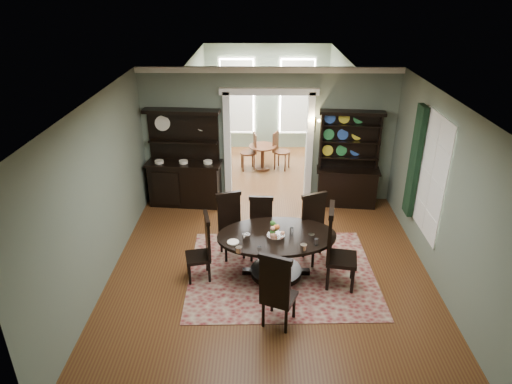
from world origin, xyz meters
TOP-DOWN VIEW (x-y plane):
  - room at (0.00, 0.04)m, footprint 5.51×6.01m
  - parlor at (0.00, 5.53)m, footprint 3.51×3.50m
  - doorway_trim at (0.00, 3.00)m, footprint 2.08×0.25m
  - right_window at (2.69, 0.93)m, footprint 0.15×1.47m
  - wall_sconce at (0.95, 2.85)m, footprint 0.27×0.21m
  - rug at (0.20, 0.07)m, footprint 3.26×2.71m
  - dining_table at (0.11, 0.02)m, footprint 2.08×1.98m
  - centerpiece at (0.09, -0.07)m, footprint 1.49×0.96m
  - chair_far_left at (-0.71, 0.70)m, footprint 0.56×0.54m
  - chair_far_mid at (-0.16, 0.65)m, footprint 0.44×0.41m
  - chair_far_right at (0.81, 0.56)m, footprint 0.60×0.59m
  - chair_end_left at (-1.11, -0.07)m, footprint 0.50×0.52m
  - chair_end_right at (1.04, -0.23)m, footprint 0.58×0.61m
  - chair_near at (0.07, -1.28)m, footprint 0.60×0.59m
  - sideboard at (-1.84, 2.75)m, footprint 1.68×0.72m
  - welsh_dresser at (1.75, 2.77)m, footprint 1.41×0.64m
  - parlor_table at (-0.12, 4.77)m, footprint 0.71×0.71m
  - parlor_chair_left at (-0.44, 4.76)m, footprint 0.44×0.43m
  - parlor_chair_right at (0.33, 4.84)m, footprint 0.47×0.46m

SIDE VIEW (x-z plane):
  - rug at x=0.20m, z-range 0.00..0.01m
  - parlor_table at x=-0.12m, z-range 0.10..0.76m
  - parlor_chair_left at x=-0.44m, z-range 0.03..1.02m
  - parlor_chair_right at x=0.33m, z-range 0.03..1.03m
  - dining_table at x=0.11m, z-range 0.15..0.94m
  - chair_far_mid at x=-0.16m, z-range 0.03..1.18m
  - chair_end_left at x=-1.11m, z-range 0.03..1.21m
  - chair_far_left at x=-0.71m, z-range 0.03..1.23m
  - chair_far_right at x=0.81m, z-range 0.03..1.29m
  - chair_near at x=0.07m, z-range 0.03..1.31m
  - sideboard at x=-1.84m, z-range -0.32..1.82m
  - chair_end_right at x=1.04m, z-range 0.04..1.46m
  - welsh_dresser at x=1.75m, z-range -0.29..1.83m
  - centerpiece at x=0.09m, z-range 0.73..0.98m
  - parlor at x=0.00m, z-range 0.01..3.02m
  - room at x=0.00m, z-range 0.07..3.08m
  - right_window at x=2.69m, z-range 0.54..2.66m
  - doorway_trim at x=0.00m, z-range 0.33..2.90m
  - wall_sconce at x=0.95m, z-range 1.79..1.99m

